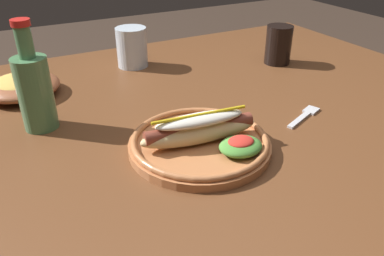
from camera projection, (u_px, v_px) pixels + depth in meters
dining_table at (179, 145)px, 0.89m from camera, size 1.50×1.04×0.74m
hot_dog_plate at (202, 139)px, 0.71m from camera, size 0.27×0.27×0.08m
fork at (305, 115)px, 0.84m from camera, size 0.12×0.06×0.00m
soda_cup at (278, 45)px, 1.11m from camera, size 0.07×0.07×0.11m
water_cup at (132, 47)px, 1.09m from camera, size 0.09×0.09×0.11m
glass_bottle at (35, 89)px, 0.76m from camera, size 0.07×0.07×0.22m
side_bowl at (21, 85)px, 0.93m from camera, size 0.18×0.18×0.05m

